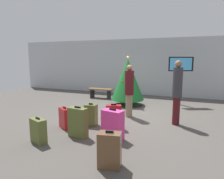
{
  "coord_description": "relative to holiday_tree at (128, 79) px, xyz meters",
  "views": [
    {
      "loc": [
        2.27,
        -6.53,
        1.97
      ],
      "look_at": [
        -0.26,
        -0.13,
        0.9
      ],
      "focal_mm": 32.37,
      "sensor_mm": 36.0,
      "label": 1
    }
  ],
  "objects": [
    {
      "name": "suitcase_3",
      "position": [
        1.18,
        -4.87,
        -0.76
      ],
      "size": [
        0.46,
        0.34,
        0.69
      ],
      "color": "brown",
      "rests_on": "ground_plane"
    },
    {
      "name": "ground_plane",
      "position": [
        0.21,
        -1.52,
        -1.09
      ],
      "size": [
        16.0,
        16.0,
        0.0
      ],
      "primitive_type": "plane",
      "color": "#514C47"
    },
    {
      "name": "traveller_0",
      "position": [
        0.56,
        -1.63,
        -0.16
      ],
      "size": [
        0.43,
        0.43,
        1.75
      ],
      "color": "gray",
      "rests_on": "ground_plane"
    },
    {
      "name": "suitcase_5",
      "position": [
        -0.79,
        -4.49,
        -0.8
      ],
      "size": [
        0.49,
        0.36,
        0.61
      ],
      "color": "#59602D",
      "rests_on": "ground_plane"
    },
    {
      "name": "suitcase_4",
      "position": [
        0.51,
        -2.93,
        -0.75
      ],
      "size": [
        0.47,
        0.33,
        0.72
      ],
      "color": "#B2191E",
      "rests_on": "ground_plane"
    },
    {
      "name": "suitcase_1",
      "position": [
        -0.11,
        -3.83,
        -0.72
      ],
      "size": [
        0.52,
        0.28,
        0.79
      ],
      "color": "#59602D",
      "rests_on": "ground_plane"
    },
    {
      "name": "back_wall",
      "position": [
        0.21,
        2.75,
        0.41
      ],
      "size": [
        16.0,
        0.2,
        3.0
      ],
      "primitive_type": "cube",
      "color": "#B7BCC1",
      "rests_on": "ground_plane"
    },
    {
      "name": "suitcase_6",
      "position": [
        -0.21,
        -2.93,
        -0.78
      ],
      "size": [
        0.35,
        0.29,
        0.67
      ],
      "color": "#59602D",
      "rests_on": "ground_plane"
    },
    {
      "name": "suitcase_0",
      "position": [
        0.76,
        -3.64,
        -0.73
      ],
      "size": [
        0.57,
        0.39,
        0.77
      ],
      "color": "#E5388C",
      "rests_on": "ground_plane"
    },
    {
      "name": "suitcase_2",
      "position": [
        -0.8,
        -3.41,
        -0.8
      ],
      "size": [
        0.48,
        0.41,
        0.62
      ],
      "color": "#B2191E",
      "rests_on": "ground_plane"
    },
    {
      "name": "traveller_1",
      "position": [
        2.11,
        -1.92,
        -0.06
      ],
      "size": [
        0.36,
        0.36,
        1.91
      ],
      "color": "#4C1419",
      "rests_on": "ground_plane"
    },
    {
      "name": "holiday_tree",
      "position": [
        0.0,
        0.0,
        0.0
      ],
      "size": [
        1.38,
        1.38,
        2.06
      ],
      "color": "#4C3319",
      "rests_on": "ground_plane"
    },
    {
      "name": "waiting_bench",
      "position": [
        -1.7,
        0.95,
        -0.74
      ],
      "size": [
        1.22,
        0.44,
        0.48
      ],
      "color": "brown",
      "rests_on": "ground_plane"
    },
    {
      "name": "flight_info_kiosk",
      "position": [
        2.04,
        0.88,
        0.36
      ],
      "size": [
        0.97,
        0.49,
        2.03
      ],
      "color": "#333338",
      "rests_on": "ground_plane"
    }
  ]
}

